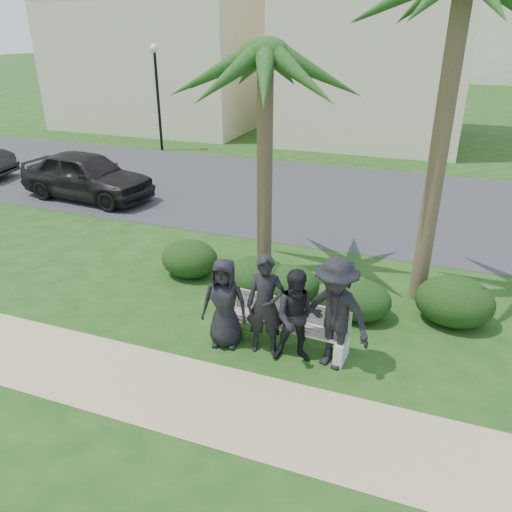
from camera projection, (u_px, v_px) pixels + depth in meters
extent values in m
plane|color=#154112|center=(265.00, 337.00, 8.64)|extent=(160.00, 160.00, 0.00)
cube|color=tan|center=(223.00, 404.00, 7.10)|extent=(30.00, 1.60, 0.01)
cube|color=#2D2D30|center=(351.00, 200.00, 15.45)|extent=(160.00, 8.00, 0.01)
cube|color=beige|center=(165.00, 56.00, 26.30)|extent=(10.00, 8.00, 7.00)
cube|color=beige|center=(376.00, 60.00, 22.81)|extent=(8.00, 8.00, 7.00)
cylinder|color=black|center=(158.00, 103.00, 20.87)|extent=(0.12, 0.12, 4.00)
sphere|color=white|center=(154.00, 48.00, 19.99)|extent=(0.36, 0.36, 0.36)
cube|color=gray|center=(283.00, 325.00, 8.25)|extent=(2.19, 0.63, 0.04)
cube|color=gray|center=(287.00, 306.00, 8.34)|extent=(2.16, 0.17, 0.25)
cube|color=beige|center=(227.00, 324.00, 8.66)|extent=(0.18, 0.50, 0.40)
cube|color=beige|center=(342.00, 347.00, 8.02)|extent=(0.18, 0.50, 0.40)
imported|color=black|center=(225.00, 303.00, 8.14)|extent=(0.83, 0.60, 1.56)
imported|color=black|center=(266.00, 305.00, 7.94)|extent=(0.69, 0.51, 1.71)
imported|color=black|center=(298.00, 317.00, 7.73)|extent=(0.91, 0.79, 1.59)
imported|color=black|center=(335.00, 314.00, 7.55)|extent=(1.35, 1.03, 1.86)
ellipsoid|color=black|center=(189.00, 258.00, 10.65)|extent=(1.24, 1.03, 0.81)
ellipsoid|color=black|center=(258.00, 276.00, 9.84)|extent=(1.26, 1.04, 0.82)
ellipsoid|color=black|center=(290.00, 283.00, 9.64)|extent=(1.14, 0.94, 0.74)
ellipsoid|color=black|center=(360.00, 299.00, 9.09)|extent=(1.15, 0.95, 0.75)
ellipsoid|color=black|center=(455.00, 300.00, 8.91)|extent=(1.37, 1.14, 0.90)
cylinder|color=brown|center=(265.00, 171.00, 10.08)|extent=(0.32, 0.32, 4.47)
cylinder|color=brown|center=(438.00, 155.00, 8.74)|extent=(0.32, 0.32, 5.68)
imported|color=black|center=(87.00, 175.00, 15.32)|extent=(4.41, 2.07, 1.46)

